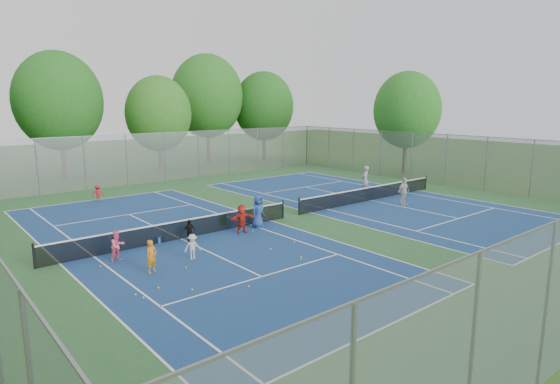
{
  "coord_description": "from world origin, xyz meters",
  "views": [
    {
      "loc": [
        -17.09,
        -19.7,
        6.52
      ],
      "look_at": [
        0.0,
        1.0,
        1.3
      ],
      "focal_mm": 30.0,
      "sensor_mm": 36.0,
      "label": 1
    }
  ],
  "objects_px": {
    "net_right": "(370,194)",
    "ball_crate": "(159,239)",
    "net_left": "(181,230)",
    "ball_hopper": "(223,219)",
    "instructor": "(365,180)"
  },
  "relations": [
    {
      "from": "net_right",
      "to": "ball_crate",
      "type": "xyz_separation_m",
      "value": [
        -15.05,
        0.18,
        -0.3
      ]
    },
    {
      "from": "net_left",
      "to": "ball_hopper",
      "type": "bearing_deg",
      "value": 19.41
    },
    {
      "from": "net_right",
      "to": "instructor",
      "type": "relative_size",
      "value": 6.35
    },
    {
      "from": "ball_crate",
      "to": "instructor",
      "type": "height_order",
      "value": "instructor"
    },
    {
      "from": "ball_hopper",
      "to": "instructor",
      "type": "xyz_separation_m",
      "value": [
        12.4,
        0.65,
        0.71
      ]
    },
    {
      "from": "net_left",
      "to": "ball_hopper",
      "type": "distance_m",
      "value": 3.24
    },
    {
      "from": "ball_crate",
      "to": "instructor",
      "type": "relative_size",
      "value": 0.17
    },
    {
      "from": "net_right",
      "to": "ball_hopper",
      "type": "bearing_deg",
      "value": 174.39
    },
    {
      "from": "net_left",
      "to": "ball_hopper",
      "type": "xyz_separation_m",
      "value": [
        3.05,
        1.08,
        -0.15
      ]
    },
    {
      "from": "net_right",
      "to": "ball_crate",
      "type": "bearing_deg",
      "value": 179.32
    },
    {
      "from": "ball_crate",
      "to": "ball_hopper",
      "type": "bearing_deg",
      "value": 12.35
    },
    {
      "from": "ball_crate",
      "to": "net_left",
      "type": "bearing_deg",
      "value": -9.63
    },
    {
      "from": "net_right",
      "to": "ball_crate",
      "type": "distance_m",
      "value": 15.05
    },
    {
      "from": "net_left",
      "to": "ball_crate",
      "type": "relative_size",
      "value": 36.4
    },
    {
      "from": "net_right",
      "to": "instructor",
      "type": "xyz_separation_m",
      "value": [
        1.45,
        1.72,
        0.56
      ]
    }
  ]
}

